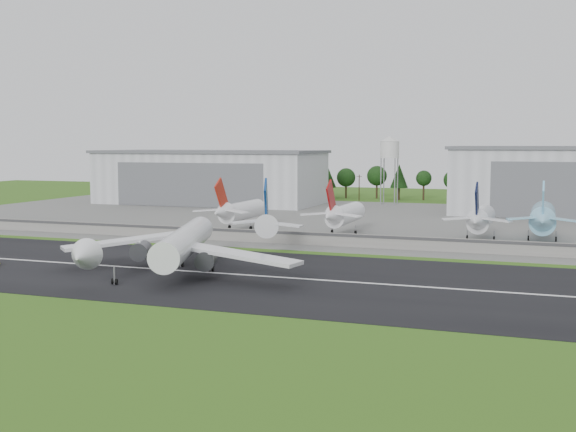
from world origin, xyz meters
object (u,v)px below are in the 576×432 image
at_px(parked_jet_red_a, 238,211).
at_px(parked_jet_navy, 480,219).
at_px(main_airliner, 183,248).
at_px(parked_jet_skyblue, 543,218).
at_px(parked_jet_red_b, 342,214).

height_order(parked_jet_red_a, parked_jet_navy, parked_jet_navy).
bearing_deg(main_airliner, parked_jet_red_a, -93.79).
bearing_deg(parked_jet_skyblue, main_airliner, -133.65).
bearing_deg(parked_jet_red_b, parked_jet_red_a, -179.99).
bearing_deg(parked_jet_red_a, parked_jet_skyblue, 3.37).
distance_m(parked_jet_red_a, parked_jet_skyblue, 86.18).
relative_size(parked_jet_red_b, parked_jet_skyblue, 0.84).
bearing_deg(parked_jet_skyblue, parked_jet_red_b, -174.61).
height_order(parked_jet_red_b, parked_jet_skyblue, parked_jet_skyblue).
distance_m(main_airliner, parked_jet_red_a, 69.17).
bearing_deg(main_airliner, parked_jet_red_b, -120.97).
xyz_separation_m(parked_jet_red_a, parked_jet_skyblue, (86.03, 5.07, 0.48)).
xyz_separation_m(parked_jet_red_a, parked_jet_navy, (70.42, 0.02, 0.11)).
height_order(main_airliner, parked_jet_navy, main_airliner).
relative_size(parked_jet_red_a, parked_jet_skyblue, 0.84).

